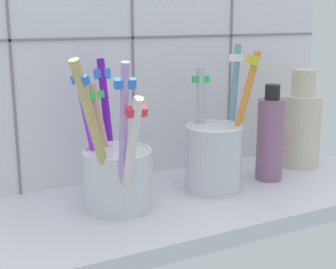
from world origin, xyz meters
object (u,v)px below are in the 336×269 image
(toothbrush_cup_left, at_px, (116,170))
(toothbrush_cup_right, at_px, (215,152))
(soap_bottle, at_px, (270,137))
(ceramic_vase, at_px, (301,126))

(toothbrush_cup_left, xyz_separation_m, toothbrush_cup_right, (0.14, 0.00, 0.00))
(toothbrush_cup_right, height_order, soap_bottle, toothbrush_cup_right)
(toothbrush_cup_left, relative_size, soap_bottle, 1.38)
(ceramic_vase, xyz_separation_m, soap_bottle, (-0.08, -0.03, -0.00))
(toothbrush_cup_left, bearing_deg, toothbrush_cup_right, 1.06)
(toothbrush_cup_left, bearing_deg, soap_bottle, 0.32)
(toothbrush_cup_left, xyz_separation_m, ceramic_vase, (0.31, 0.03, 0.02))
(toothbrush_cup_left, height_order, toothbrush_cup_right, toothbrush_cup_right)
(toothbrush_cup_left, bearing_deg, ceramic_vase, 5.78)
(toothbrush_cup_left, distance_m, toothbrush_cup_right, 0.14)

